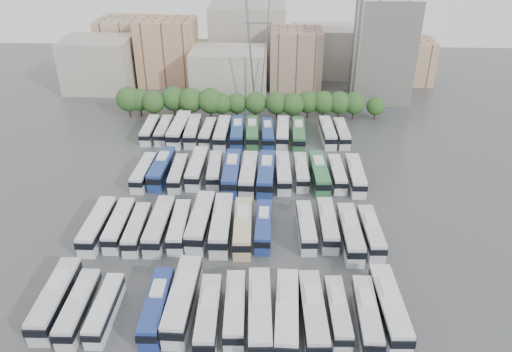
{
  "coord_description": "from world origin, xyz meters",
  "views": [
    {
      "loc": [
        6.21,
        -70.45,
        47.4
      ],
      "look_at": [
        3.19,
        8.29,
        3.0
      ],
      "focal_mm": 35.0,
      "sensor_mm": 36.0,
      "label": 1
    }
  ],
  "objects_px": {
    "bus_r0_s0": "(56,298)",
    "bus_r3_s13": "(342,133)",
    "bus_r2_s8": "(266,173)",
    "bus_r2_s12": "(337,173)",
    "bus_r0_s12": "(367,315)",
    "bus_r1_s4": "(180,226)",
    "electricity_pylon": "(258,33)",
    "bus_r3_s3": "(193,130)",
    "bus_r0_s13": "(389,307)",
    "bus_r3_s12": "(327,132)",
    "bus_r2_s2": "(162,168)",
    "bus_r3_s10": "(298,134)",
    "bus_r1_s0": "(98,225)",
    "bus_r1_s6": "(222,224)",
    "bus_r0_s1": "(79,307)",
    "bus_r2_s13": "(355,175)",
    "bus_r0_s10": "(313,313)",
    "bus_r2_s9": "(283,172)",
    "bus_r0_s6": "(209,314)",
    "bus_r3_s9": "(283,132)",
    "bus_r2_s4": "(197,168)",
    "bus_r3_s6": "(237,132)",
    "bus_r1_s5": "(201,221)",
    "bus_r1_s1": "(119,224)",
    "bus_r2_s3": "(178,173)",
    "bus_r2_s1": "(144,172)",
    "bus_r3_s2": "(179,129)",
    "bus_r1_s13": "(371,232)",
    "bus_r1_s12": "(350,233)",
    "bus_r3_s1": "(164,130)",
    "bus_r1_s3": "(159,225)",
    "bus_r1_s11": "(327,224)",
    "bus_r0_s9": "(287,313)",
    "bus_r0_s11": "(338,312)",
    "apartment_tower": "(383,49)",
    "bus_r1_s7": "(243,227)",
    "bus_r2_s7": "(249,173)",
    "bus_r2_s5": "(215,170)",
    "bus_r0_s4": "(157,306)",
    "bus_r3_s7": "(252,132)",
    "bus_r3_s4": "(208,132)",
    "bus_r3_s8": "(268,133)",
    "bus_r1_s2": "(137,228)",
    "bus_r3_s5": "(222,132)",
    "bus_r1_s8": "(264,226)",
    "bus_r2_s11": "(319,173)"
  },
  "relations": [
    {
      "from": "bus_r1_s12",
      "to": "bus_r3_s1",
      "type": "xyz_separation_m",
      "value": [
        -36.66,
        38.08,
        -0.23
      ]
    },
    {
      "from": "bus_r0_s4",
      "to": "bus_r0_s6",
      "type": "xyz_separation_m",
      "value": [
        6.72,
        -1.11,
        -0.0
      ]
    },
    {
      "from": "electricity_pylon",
      "to": "bus_r1_s8",
      "type": "bearing_deg",
      "value": -86.99
    },
    {
      "from": "bus_r0_s0",
      "to": "bus_r3_s13",
      "type": "relative_size",
      "value": 1.15
    },
    {
      "from": "bus_r0_s1",
      "to": "bus_r2_s8",
      "type": "distance_m",
      "value": 42.27
    },
    {
      "from": "bus_r2_s1",
      "to": "bus_r2_s2",
      "type": "relative_size",
      "value": 0.9
    },
    {
      "from": "electricity_pylon",
      "to": "bus_r3_s8",
      "type": "relative_size",
      "value": 2.84
    },
    {
      "from": "bus_r3_s12",
      "to": "bus_r1_s3",
      "type": "bearing_deg",
      "value": -131.68
    },
    {
      "from": "bus_r1_s3",
      "to": "bus_r1_s6",
      "type": "xyz_separation_m",
      "value": [
        9.85,
        0.55,
        0.11
      ]
    },
    {
      "from": "bus_r0_s12",
      "to": "bus_r1_s4",
      "type": "height_order",
      "value": "bus_r0_s12"
    },
    {
      "from": "bus_r3_s5",
      "to": "bus_r3_s13",
      "type": "xyz_separation_m",
      "value": [
        26.32,
        1.13,
        -0.19
      ]
    },
    {
      "from": "apartment_tower",
      "to": "bus_r3_s12",
      "type": "distance_m",
      "value": 33.48
    },
    {
      "from": "electricity_pylon",
      "to": "bus_r2_s3",
      "type": "bearing_deg",
      "value": -109.48
    },
    {
      "from": "bus_r1_s8",
      "to": "bus_r2_s8",
      "type": "xyz_separation_m",
      "value": [
        0.1,
        16.53,
        0.3
      ]
    },
    {
      "from": "bus_r1_s7",
      "to": "bus_r2_s7",
      "type": "height_order",
      "value": "bus_r2_s7"
    },
    {
      "from": "bus_r2_s5",
      "to": "bus_r2_s11",
      "type": "distance_m",
      "value": 19.87
    },
    {
      "from": "bus_r2_s4",
      "to": "bus_r3_s13",
      "type": "bearing_deg",
      "value": 32.05
    },
    {
      "from": "bus_r3_s6",
      "to": "bus_r3_s13",
      "type": "bearing_deg",
      "value": 0.73
    },
    {
      "from": "bus_r1_s4",
      "to": "bus_r2_s4",
      "type": "distance_m",
      "value": 19.13
    },
    {
      "from": "electricity_pylon",
      "to": "bus_r3_s3",
      "type": "bearing_deg",
      "value": -124.94
    },
    {
      "from": "bus_r2_s8",
      "to": "bus_r2_s12",
      "type": "distance_m",
      "value": 13.39
    },
    {
      "from": "bus_r1_s0",
      "to": "bus_r1_s6",
      "type": "xyz_separation_m",
      "value": [
        19.62,
        0.95,
        0.15
      ]
    },
    {
      "from": "bus_r1_s0",
      "to": "bus_r1_s5",
      "type": "distance_m",
      "value": 16.27
    },
    {
      "from": "bus_r2_s5",
      "to": "bus_r3_s9",
      "type": "distance_m",
      "value": 22.02
    },
    {
      "from": "bus_r0_s13",
      "to": "bus_r2_s8",
      "type": "height_order",
      "value": "bus_r2_s8"
    },
    {
      "from": "bus_r1_s7",
      "to": "bus_r2_s12",
      "type": "xyz_separation_m",
      "value": [
        16.65,
        18.44,
        -0.27
      ]
    },
    {
      "from": "bus_r2_s2",
      "to": "bus_r3_s10",
      "type": "distance_m",
      "value": 31.62
    },
    {
      "from": "bus_r0_s1",
      "to": "bus_r0_s6",
      "type": "height_order",
      "value": "bus_r0_s6"
    },
    {
      "from": "bus_r0_s12",
      "to": "bus_r1_s5",
      "type": "relative_size",
      "value": 0.88
    },
    {
      "from": "bus_r3_s7",
      "to": "bus_r3_s4",
      "type": "bearing_deg",
      "value": 176.77
    },
    {
      "from": "bus_r0_s13",
      "to": "bus_r3_s12",
      "type": "relative_size",
      "value": 1.09
    },
    {
      "from": "bus_r1_s11",
      "to": "bus_r3_s3",
      "type": "bearing_deg",
      "value": 126.37
    },
    {
      "from": "bus_r1_s11",
      "to": "bus_r3_s12",
      "type": "relative_size",
      "value": 0.98
    },
    {
      "from": "apartment_tower",
      "to": "bus_r3_s7",
      "type": "height_order",
      "value": "apartment_tower"
    },
    {
      "from": "bus_r2_s1",
      "to": "bus_r0_s1",
      "type": "bearing_deg",
      "value": -87.8
    },
    {
      "from": "bus_r0_s9",
      "to": "bus_r0_s11",
      "type": "relative_size",
      "value": 1.2
    },
    {
      "from": "bus_r2_s4",
      "to": "bus_r3_s6",
      "type": "bearing_deg",
      "value": 69.7
    },
    {
      "from": "bus_r2_s1",
      "to": "bus_r1_s13",
      "type": "bearing_deg",
      "value": -22.05
    },
    {
      "from": "bus_r1_s13",
      "to": "bus_r3_s3",
      "type": "bearing_deg",
      "value": 130.04
    },
    {
      "from": "bus_r1_s1",
      "to": "bus_r3_s6",
      "type": "height_order",
      "value": "bus_r3_s6"
    },
    {
      "from": "bus_r3_s3",
      "to": "bus_r1_s2",
      "type": "bearing_deg",
      "value": -96.47
    },
    {
      "from": "bus_r1_s3",
      "to": "bus_r2_s11",
      "type": "height_order",
      "value": "bus_r2_s11"
    },
    {
      "from": "bus_r2_s1",
      "to": "bus_r1_s3",
      "type": "bearing_deg",
      "value": -67.15
    },
    {
      "from": "apartment_tower",
      "to": "bus_r0_s0",
      "type": "height_order",
      "value": "apartment_tower"
    },
    {
      "from": "bus_r0_s10",
      "to": "bus_r2_s9",
      "type": "height_order",
      "value": "bus_r0_s10"
    },
    {
      "from": "bus_r0_s0",
      "to": "bus_r2_s3",
      "type": "height_order",
      "value": "bus_r0_s0"
    },
    {
      "from": "bus_r2_s3",
      "to": "bus_r1_s13",
      "type": "bearing_deg",
      "value": -29.2
    },
    {
      "from": "bus_r0_s1",
      "to": "bus_r3_s2",
      "type": "height_order",
      "value": "bus_r3_s2"
    },
    {
      "from": "bus_r2_s13",
      "to": "bus_r1_s4",
      "type": "bearing_deg",
      "value": -149.63
    },
    {
      "from": "electricity_pylon",
      "to": "bus_r3_s9",
      "type": "xyz_separation_m",
      "value": [
        6.25,
        -19.62,
        -16.82
      ]
    }
  ]
}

